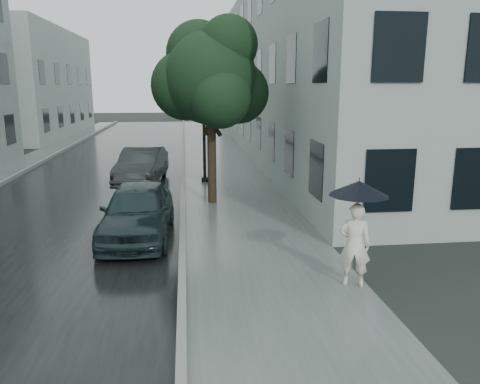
{
  "coord_description": "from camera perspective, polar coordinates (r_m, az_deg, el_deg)",
  "views": [
    {
      "loc": [
        -1.44,
        -8.79,
        3.78
      ],
      "look_at": [
        -0.18,
        2.01,
        1.3
      ],
      "focal_mm": 35.0,
      "sensor_mm": 36.0,
      "label": 1
    }
  ],
  "objects": [
    {
      "name": "car_near",
      "position": [
        12.03,
        -12.36,
        -2.25
      ],
      "size": [
        1.79,
        4.16,
        1.4
      ],
      "primitive_type": "imported",
      "rotation": [
        0.0,
        0.0,
        -0.03
      ],
      "color": "#19282A",
      "rests_on": "ground"
    },
    {
      "name": "building_far_b",
      "position": [
        40.7,
        -24.91,
        12.01
      ],
      "size": [
        7.02,
        18.0,
        8.0
      ],
      "color": "gray",
      "rests_on": "ground"
    },
    {
      "name": "umbrella",
      "position": [
        8.92,
        14.28,
        0.45
      ],
      "size": [
        1.32,
        1.32,
        1.18
      ],
      "rotation": [
        0.0,
        0.0,
        0.21
      ],
      "color": "black",
      "rests_on": "ground"
    },
    {
      "name": "street_tree",
      "position": [
        15.18,
        -3.61,
        13.82
      ],
      "size": [
        3.79,
        3.45,
        5.9
      ],
      "color": "#332619",
      "rests_on": "ground"
    },
    {
      "name": "asphalt_road",
      "position": [
        21.44,
        -16.35,
        2.18
      ],
      "size": [
        6.85,
        60.0,
        0.0
      ],
      "primitive_type": "cube",
      "color": "black",
      "rests_on": "ground"
    },
    {
      "name": "ground",
      "position": [
        9.67,
        2.46,
        -10.16
      ],
      "size": [
        120.0,
        120.0,
        0.0
      ],
      "primitive_type": "plane",
      "color": "black",
      "rests_on": "ground"
    },
    {
      "name": "building_near",
      "position": [
        29.13,
        7.26,
        14.17
      ],
      "size": [
        7.02,
        36.0,
        9.0
      ],
      "color": "gray",
      "rests_on": "ground"
    },
    {
      "name": "car_far",
      "position": [
        18.9,
        -11.88,
        3.18
      ],
      "size": [
        1.96,
        4.33,
        1.38
      ],
      "primitive_type": "imported",
      "rotation": [
        0.0,
        0.0,
        -0.12
      ],
      "color": "#242729",
      "rests_on": "ground"
    },
    {
      "name": "kerb_far",
      "position": [
        22.29,
        -25.27,
        2.05
      ],
      "size": [
        0.15,
        60.0,
        0.15
      ],
      "primitive_type": "cube",
      "color": "slate",
      "rests_on": "ground"
    },
    {
      "name": "kerb_near",
      "position": [
        21.11,
        -6.95,
        2.65
      ],
      "size": [
        0.15,
        60.0,
        0.15
      ],
      "primitive_type": "cube",
      "color": "slate",
      "rests_on": "ground"
    },
    {
      "name": "lamp_post",
      "position": [
        18.5,
        -4.92,
        10.28
      ],
      "size": [
        0.84,
        0.41,
        5.18
      ],
      "rotation": [
        0.0,
        0.0,
        -0.21
      ],
      "color": "black",
      "rests_on": "ground"
    },
    {
      "name": "sidewalk",
      "position": [
        21.19,
        -2.01,
        2.58
      ],
      "size": [
        3.5,
        60.0,
        0.01
      ],
      "primitive_type": "cube",
      "color": "slate",
      "rests_on": "ground"
    },
    {
      "name": "pedestrian",
      "position": [
        9.18,
        13.8,
        -6.28
      ],
      "size": [
        0.7,
        0.57,
        1.64
      ],
      "primitive_type": "imported",
      "rotation": [
        0.0,
        0.0,
        2.8
      ],
      "color": "silver",
      "rests_on": "sidewalk"
    }
  ]
}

